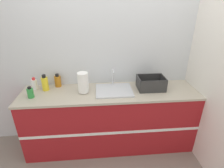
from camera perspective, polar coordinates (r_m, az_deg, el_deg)
ground_plane at (r=2.63m, az=0.07°, el=-22.79°), size 12.00×12.00×0.00m
wall_back at (r=2.45m, az=-1.16°, el=9.62°), size 4.72×0.06×2.60m
wall_right at (r=2.53m, az=27.59°, el=7.28°), size 0.06×2.57×2.60m
counter_cabinet at (r=2.55m, az=-0.50°, el=-11.29°), size 2.34×0.59×0.89m
sink at (r=2.32m, az=0.63°, el=-1.86°), size 0.48×0.40×0.24m
paper_towel_roll at (r=2.25m, az=-9.42°, el=0.40°), size 0.14×0.14×0.27m
dish_rack at (r=2.41m, az=12.56°, el=-0.14°), size 0.36×0.26×0.17m
bottle_white_spray at (r=2.56m, az=-23.97°, el=-0.05°), size 0.07×0.07×0.17m
bottle_green at (r=2.36m, az=-25.11°, el=-2.61°), size 0.08×0.08×0.14m
bottle_yellow at (r=2.47m, az=-21.04°, el=0.19°), size 0.09×0.09×0.22m
bottle_amber at (r=2.53m, az=-17.28°, el=0.96°), size 0.09×0.09×0.18m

